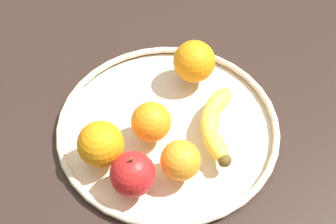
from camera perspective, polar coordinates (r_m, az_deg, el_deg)
The scene contains 8 objects.
ground_plane at distance 83.56cm, azimuth 0.00°, elevation -2.91°, with size 156.55×156.55×4.00cm, color black.
fruit_bowl at distance 81.21cm, azimuth 0.00°, elevation -1.71°, with size 38.34×38.34×1.80cm.
banana at distance 78.74cm, azimuth 5.68°, elevation -1.48°, with size 17.07×7.80×3.15cm.
apple at distance 70.92cm, azimuth -4.30°, elevation -7.50°, with size 6.97×6.97×7.77cm.
orange_front_left at distance 74.16cm, azimuth -8.16°, elevation -3.87°, with size 7.40×7.40×7.40cm, color orange.
orange_front_right at distance 72.41cm, azimuth 1.53°, elevation -5.88°, with size 6.33×6.33×6.33cm, color orange.
orange_back_right at distance 76.52cm, azimuth -2.07°, elevation -1.20°, with size 6.62×6.62×6.62cm, color orange.
orange_center at distance 84.96cm, azimuth 3.20°, elevation 6.14°, with size 7.63×7.63×7.63cm, color orange.
Camera 1 is at (48.64, -3.11, 65.87)cm, focal length 50.31 mm.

